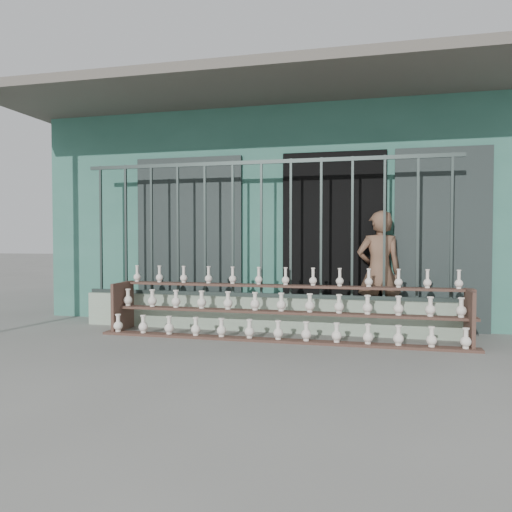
# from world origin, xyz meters

# --- Properties ---
(ground) EXTENTS (60.00, 60.00, 0.00)m
(ground) POSITION_xyz_m (0.00, 0.00, 0.00)
(ground) COLOR slate
(workshop_building) EXTENTS (7.40, 6.60, 3.21)m
(workshop_building) POSITION_xyz_m (0.00, 4.23, 1.62)
(workshop_building) COLOR #336D5D
(workshop_building) RESTS_ON ground
(parapet_wall) EXTENTS (5.00, 0.20, 0.45)m
(parapet_wall) POSITION_xyz_m (0.00, 1.30, 0.23)
(parapet_wall) COLOR #99AF96
(parapet_wall) RESTS_ON ground
(security_fence) EXTENTS (5.00, 0.04, 1.80)m
(security_fence) POSITION_xyz_m (-0.00, 1.30, 1.35)
(security_fence) COLOR #283330
(security_fence) RESTS_ON parapet_wall
(shelf_rack) EXTENTS (4.50, 0.68, 0.85)m
(shelf_rack) POSITION_xyz_m (0.35, 0.88, 0.36)
(shelf_rack) COLOR brown
(shelf_rack) RESTS_ON ground
(elderly_woman) EXTENTS (0.65, 0.50, 1.58)m
(elderly_woman) POSITION_xyz_m (1.51, 1.58, 0.79)
(elderly_woman) COLOR brown
(elderly_woman) RESTS_ON ground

